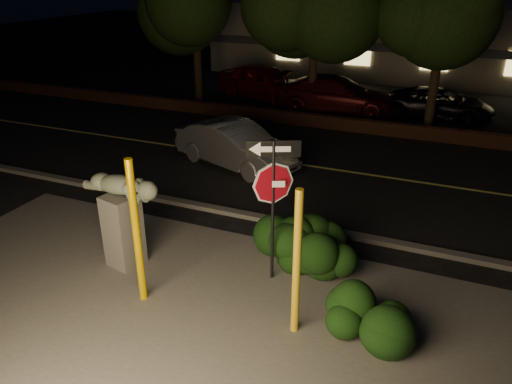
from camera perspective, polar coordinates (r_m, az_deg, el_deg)
ground at (r=18.98m, az=10.70°, el=5.70°), size 90.00×90.00×0.00m
patio at (r=9.64m, az=-4.58°, el=-13.93°), size 14.00×6.00×0.02m
road at (r=16.23m, az=8.32°, el=2.62°), size 80.00×8.00×0.01m
lane_marking at (r=16.22m, az=8.32°, el=2.66°), size 80.00×0.12×0.00m
curb at (r=12.62m, az=3.46°, el=-3.54°), size 80.00×0.25×0.12m
brick_wall at (r=20.12m, az=11.59°, el=7.46°), size 40.00×0.35×0.50m
parking_lot at (r=25.62m, az=14.27°, el=10.29°), size 40.00×12.00×0.01m
building at (r=33.07m, az=17.06°, el=16.60°), size 22.00×10.20×4.00m
yellow_pole_left at (r=9.50m, az=-13.49°, el=-4.61°), size 0.15×0.15×2.95m
yellow_pole_right at (r=8.51m, az=4.68°, el=-8.26°), size 0.14×0.14×2.79m
signpost at (r=9.59m, az=1.98°, el=0.92°), size 0.95×0.45×3.03m
sculpture at (r=10.76m, az=-15.10°, el=-1.90°), size 2.06×0.95×2.20m
hedge_center at (r=10.96m, az=5.42°, el=-5.37°), size 2.26×1.42×1.09m
hedge_right at (r=10.42m, az=6.21°, el=-6.67°), size 2.14×1.71×1.24m
hedge_far_right at (r=9.05m, az=12.56°, el=-13.17°), size 1.74×1.30×1.09m
silver_sedan at (r=16.11m, az=-2.38°, el=5.38°), size 4.57×2.84×1.42m
parked_car_red at (r=24.65m, az=0.92°, el=12.44°), size 5.22×3.46×1.65m
parked_car_darkred at (r=22.65m, az=9.18°, el=10.94°), size 5.49×2.42×1.57m
parked_car_dark at (r=22.93m, az=20.27°, el=9.48°), size 4.60×2.46×1.23m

